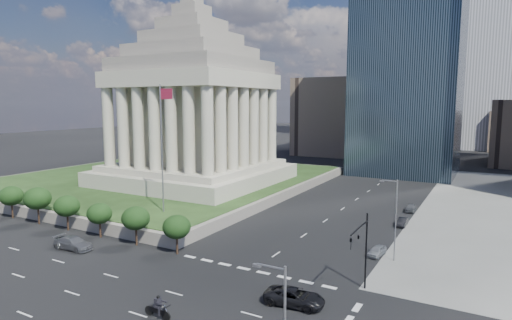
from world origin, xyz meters
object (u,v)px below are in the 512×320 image
Objects in this scene: pickup_truck at (295,297)px; parked_sedan_far at (411,208)px; parked_sedan_near at (377,251)px; war_memorial at (193,92)px; suv_grey at (73,243)px; parked_sedan_mid at (402,222)px; motorcycle_trail at (157,306)px; flagpole at (162,141)px; street_lamp_north at (394,215)px; traffic_signal_ne at (362,244)px.

pickup_truck reaches higher than parked_sedan_far.
war_memorial is at bearing 162.67° from parked_sedan_near.
suv_grey is at bearing 83.74° from pickup_truck.
pickup_truck is (41.65, -39.40, -20.60)m from war_memorial.
parked_sedan_mid is at bearing -8.79° from war_memorial.
pickup_truck reaches higher than parked_sedan_mid.
motorcycle_trail is at bearing -108.77° from parked_sedan_mid.
parked_sedan_mid is at bearing -50.81° from suv_grey.
suv_grey is at bearing -98.33° from flagpole.
war_memorial is at bearing -178.29° from parked_sedan_far.
war_memorial is 49.71m from parked_sedan_far.
street_lamp_north is 5.52m from parked_sedan_near.
parked_sedan_far is at bearing 92.02° from parked_sedan_mid.
flagpole is 5.33× the size of parked_sedan_mid.
war_memorial reaches higher than parked_sedan_far.
pickup_truck is (-4.85, -5.10, -4.45)m from traffic_signal_ne.
parked_sedan_far is at bearing -10.58° from pickup_truck.
motorcycle_trail is at bearing -108.71° from parked_sedan_near.
pickup_truck is at bearing -92.96° from parked_sedan_near.
war_memorial is at bearing 11.27° from suv_grey.
traffic_signal_ne is 1.39× the size of pickup_truck.
parked_sedan_far is at bearing 99.16° from parked_sedan_near.
parked_sedan_near is (33.06, 1.79, -12.49)m from flagpole.
parked_sedan_mid is (-1.83, 15.96, -5.04)m from street_lamp_north.
flagpole reaches higher than motorcycle_trail.
pickup_truck is 1.46× the size of parked_sedan_far.
parked_sedan_mid is (35.56, 32.18, -0.21)m from suv_grey.
flagpole is at bearing -11.28° from suv_grey.
parked_sedan_far is at bearing 94.94° from street_lamp_north.
street_lamp_north is 3.44× the size of motorcycle_trail.
suv_grey is 1.51× the size of parked_sedan_mid.
pickup_truck is at bearing 40.99° from motorcycle_trail.
pickup_truck is 31.71m from suv_grey.
flagpole is at bearing -63.11° from war_memorial.
parked_sedan_near is (-1.26, 12.10, -4.63)m from traffic_signal_ne.
street_lamp_north is 1.73× the size of pickup_truck.
parked_sedan_far is (3.44, 42.32, -0.13)m from pickup_truck.
motorcycle_trail is at bearing -106.52° from parked_sedan_far.
parked_sedan_far is at bearing 39.28° from flagpole.
war_memorial is 60.92m from pickup_truck.
parked_sedan_near is at bearing 63.11° from motorcycle_trail.
parked_sedan_far is (35.14, 42.14, -0.15)m from suv_grey.
motorcycle_trail is (-13.50, -40.56, 0.46)m from parked_sedan_mid.
parked_sedan_far is (-0.15, 25.13, 0.05)m from parked_sedan_near.
traffic_signal_ne is at bearing 43.16° from motorcycle_trail.
parked_sedan_near is 28.64m from motorcycle_trail.
motorcycle_trail reaches higher than parked_sedan_mid.
war_memorial is at bearing 154.08° from street_lamp_north.
flagpole is 35.47m from pickup_truck.
motorcycle_trail is (-14.50, -13.29, -4.17)m from traffic_signal_ne.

